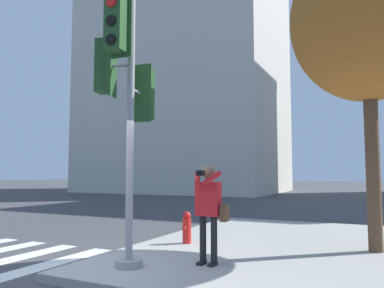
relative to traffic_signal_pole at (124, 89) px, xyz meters
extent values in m
plane|color=#424244|center=(-0.40, -0.40, -3.03)|extent=(160.00, 160.00, 0.00)
cube|color=#9E9B96|center=(3.10, 3.10, -2.96)|extent=(8.00, 8.00, 0.14)
cube|color=silver|center=(-1.60, 0.05, -3.03)|extent=(0.45, 2.93, 0.01)
cube|color=silver|center=(-2.56, 0.05, -3.03)|extent=(0.45, 2.93, 0.01)
cylinder|color=#939399|center=(0.11, 0.03, -2.84)|extent=(0.45, 0.45, 0.12)
cylinder|color=#939399|center=(0.11, 0.03, -0.62)|extent=(0.12, 0.12, 4.31)
cylinder|color=#939399|center=(0.09, 0.24, 0.00)|extent=(0.08, 0.29, 0.05)
cube|color=#234C23|center=(0.06, 0.50, 0.00)|extent=(0.32, 0.27, 0.90)
cube|color=#234C23|center=(0.08, 0.37, 0.00)|extent=(0.42, 0.07, 1.02)
cylinder|color=red|center=(0.05, 0.63, 0.30)|extent=(0.17, 0.05, 0.17)
cylinder|color=black|center=(0.05, 0.63, 0.00)|extent=(0.17, 0.05, 0.17)
cylinder|color=black|center=(0.05, 0.63, -0.30)|extent=(0.17, 0.05, 0.17)
cylinder|color=#939399|center=(0.12, -0.17, 0.94)|extent=(0.07, 0.29, 0.05)
cube|color=#234C23|center=(0.14, -0.44, 0.94)|extent=(0.32, 0.26, 0.90)
cube|color=#234C23|center=(0.13, -0.31, 0.94)|extent=(0.42, 0.05, 1.02)
cylinder|color=red|center=(0.15, -0.57, 1.24)|extent=(0.17, 0.04, 0.17)
cylinder|color=black|center=(0.15, -0.57, 0.94)|extent=(0.17, 0.04, 0.17)
cylinder|color=black|center=(0.15, -0.57, 0.64)|extent=(0.17, 0.04, 0.17)
cylinder|color=#939399|center=(-0.09, -0.03, 0.40)|extent=(0.29, 0.13, 0.05)
cube|color=#234C23|center=(-0.34, -0.10, 0.40)|extent=(0.31, 0.36, 0.90)
cube|color=#234C23|center=(-0.22, -0.06, 0.40)|extent=(0.14, 0.41, 1.02)
cylinder|color=red|center=(-0.47, -0.14, 0.70)|extent=(0.08, 0.17, 0.17)
cylinder|color=black|center=(-0.47, -0.14, 0.40)|extent=(0.08, 0.17, 0.17)
cylinder|color=black|center=(-0.47, -0.14, 0.10)|extent=(0.08, 0.17, 0.17)
cube|color=black|center=(1.09, 0.70, -2.87)|extent=(0.09, 0.24, 0.05)
cube|color=black|center=(1.29, 0.70, -2.87)|extent=(0.09, 0.24, 0.05)
cylinder|color=black|center=(1.09, 0.76, -2.50)|extent=(0.11, 0.11, 0.79)
cylinder|color=black|center=(1.29, 0.76, -2.50)|extent=(0.11, 0.11, 0.79)
cube|color=red|center=(1.19, 0.76, -1.83)|extent=(0.40, 0.22, 0.56)
sphere|color=#8C664C|center=(1.19, 0.76, -1.38)|extent=(0.22, 0.22, 0.22)
cube|color=black|center=(1.19, 0.45, -1.40)|extent=(0.12, 0.10, 0.09)
cylinder|color=black|center=(1.19, 0.38, -1.40)|extent=(0.06, 0.08, 0.06)
cylinder|color=red|center=(1.06, 0.62, -1.47)|extent=(0.23, 0.35, 0.23)
cylinder|color=red|center=(1.33, 0.62, -1.47)|extent=(0.23, 0.35, 0.23)
cube|color=brown|center=(1.47, 0.78, -2.06)|extent=(0.10, 0.20, 0.26)
cylinder|color=brown|center=(3.69, 3.07, -1.13)|extent=(0.26, 0.26, 3.54)
ellipsoid|color=#A86023|center=(3.69, 3.07, 1.70)|extent=(3.03, 3.03, 3.33)
cylinder|color=red|center=(0.03, 2.27, -2.63)|extent=(0.18, 0.18, 0.54)
sphere|color=red|center=(0.03, 2.27, -2.30)|extent=(0.17, 0.17, 0.17)
cylinder|color=red|center=(0.03, 2.15, -2.57)|extent=(0.08, 0.06, 0.08)
cube|color=beige|center=(-11.96, 26.14, 7.42)|extent=(16.89, 12.75, 20.91)
camera|label=1|loc=(3.70, -5.03, -1.41)|focal=35.00mm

